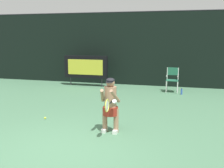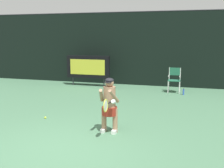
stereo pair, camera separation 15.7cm
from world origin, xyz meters
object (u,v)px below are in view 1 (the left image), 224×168
object	(u,v)px
water_bottle	(182,92)
tennis_ball_loose	(45,118)
scoreboard	(86,67)
umpire_chair	(172,78)
tennis_player	(110,103)
tennis_racket	(107,105)

from	to	relation	value
water_bottle	tennis_ball_loose	bearing A→B (deg)	-129.19
tennis_ball_loose	water_bottle	bearing A→B (deg)	50.81
scoreboard	umpire_chair	size ratio (longest dim) A/B	2.04
tennis_player	tennis_racket	xyz separation A→B (m)	(0.07, -0.52, 0.08)
scoreboard	tennis_player	world-z (taller)	scoreboard
umpire_chair	tennis_racket	distance (m)	6.36
scoreboard	tennis_player	size ratio (longest dim) A/B	1.55
scoreboard	tennis_ball_loose	xyz separation A→B (m)	(0.80, -5.59, -0.91)
water_bottle	tennis_player	distance (m)	5.58
tennis_racket	tennis_ball_loose	size ratio (longest dim) A/B	8.85
umpire_chair	tennis_racket	xyz separation A→B (m)	(-1.16, -6.25, 0.22)
umpire_chair	water_bottle	size ratio (longest dim) A/B	4.08
tennis_racket	tennis_ball_loose	xyz separation A→B (m)	(-2.27, 1.08, -0.81)
tennis_player	tennis_racket	size ratio (longest dim) A/B	2.36
scoreboard	tennis_ball_loose	world-z (taller)	scoreboard
scoreboard	umpire_chair	bearing A→B (deg)	-5.66
tennis_player	tennis_ball_loose	world-z (taller)	tennis_player
umpire_chair	tennis_player	world-z (taller)	tennis_player
water_bottle	tennis_ball_loose	world-z (taller)	water_bottle
tennis_player	tennis_racket	world-z (taller)	tennis_player
umpire_chair	tennis_racket	size ratio (longest dim) A/B	1.79
tennis_racket	tennis_player	bearing A→B (deg)	117.13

